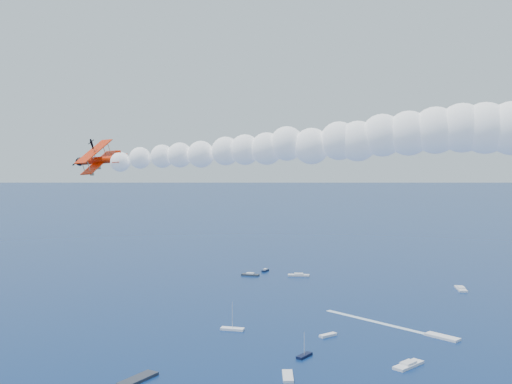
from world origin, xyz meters
The scene contains 4 objects.
biplane_lead centered at (9.45, 33.88, 56.78)m, with size 7.73×8.67×5.22m, color #FF3205, non-canonical shape.
biplane_trail centered at (-12.44, -1.18, 53.72)m, with size 6.54×7.34×4.42m, color red, non-canonical shape.
smoke_trail_trail centered at (13.80, 7.68, 55.81)m, with size 52.64×21.64×10.02m, color white, non-canonical shape.
spectator_boats centered at (2.23, 113.98, 0.35)m, with size 226.92×177.40×0.70m.
Camera 1 is at (47.86, -53.25, 55.25)m, focal length 44.37 mm.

